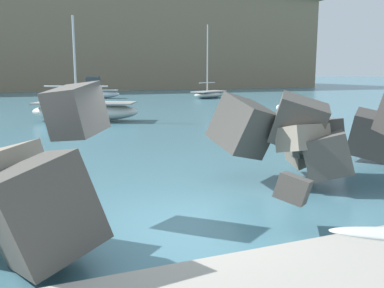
{
  "coord_description": "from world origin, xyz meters",
  "views": [
    {
      "loc": [
        -2.62,
        -6.69,
        2.74
      ],
      "look_at": [
        0.33,
        0.5,
        1.4
      ],
      "focal_mm": 39.15,
      "sensor_mm": 36.0,
      "label": 1
    }
  ],
  "objects_px": {
    "boat_near_right": "(96,92)",
    "boat_mid_left": "(85,111)",
    "mooring_buoy_middle": "(279,108)",
    "boat_near_centre": "(209,94)"
  },
  "relations": [
    {
      "from": "boat_near_right",
      "to": "mooring_buoy_middle",
      "type": "xyz_separation_m",
      "value": [
        9.67,
        -19.43,
        -0.48
      ]
    },
    {
      "from": "boat_near_right",
      "to": "boat_mid_left",
      "type": "height_order",
      "value": "boat_mid_left"
    },
    {
      "from": "boat_near_right",
      "to": "mooring_buoy_middle",
      "type": "distance_m",
      "value": 21.71
    },
    {
      "from": "boat_near_centre",
      "to": "boat_near_right",
      "type": "relative_size",
      "value": 1.55
    },
    {
      "from": "boat_near_right",
      "to": "boat_mid_left",
      "type": "relative_size",
      "value": 0.77
    },
    {
      "from": "boat_near_centre",
      "to": "boat_near_right",
      "type": "height_order",
      "value": "boat_near_centre"
    },
    {
      "from": "boat_mid_left",
      "to": "boat_near_right",
      "type": "bearing_deg",
      "value": 78.66
    },
    {
      "from": "mooring_buoy_middle",
      "to": "boat_mid_left",
      "type": "bearing_deg",
      "value": -174.75
    },
    {
      "from": "boat_near_centre",
      "to": "boat_near_right",
      "type": "xyz_separation_m",
      "value": [
        -11.21,
        4.0,
        0.24
      ]
    },
    {
      "from": "boat_near_right",
      "to": "boat_near_centre",
      "type": "bearing_deg",
      "value": -19.65
    }
  ]
}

